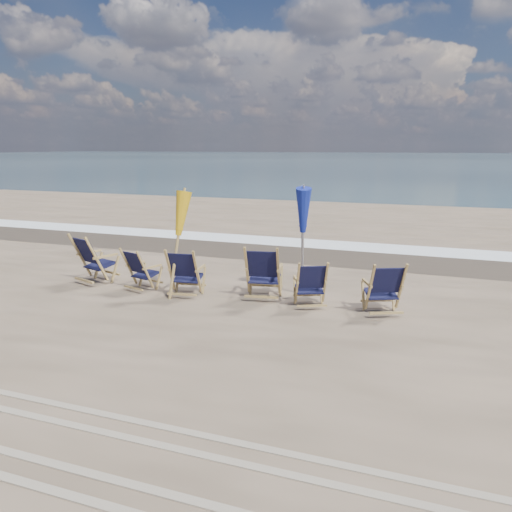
# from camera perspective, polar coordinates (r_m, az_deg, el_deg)

# --- Properties ---
(ocean) EXTENTS (400.00, 400.00, 0.00)m
(ocean) POSITION_cam_1_polar(r_m,az_deg,el_deg) (134.39, 19.02, 10.52)
(ocean) COLOR #39555F
(ocean) RESTS_ON ground
(surf_foam) EXTENTS (200.00, 1.40, 0.01)m
(surf_foam) POSITION_cam_1_polar(r_m,az_deg,el_deg) (15.22, 7.89, 1.34)
(surf_foam) COLOR silver
(surf_foam) RESTS_ON ground
(wet_sand_strip) EXTENTS (200.00, 2.60, 0.00)m
(wet_sand_strip) POSITION_cam_1_polar(r_m,az_deg,el_deg) (13.79, 6.56, 0.22)
(wet_sand_strip) COLOR #42362A
(wet_sand_strip) RESTS_ON ground
(tire_tracks) EXTENTS (80.00, 1.30, 0.01)m
(tire_tracks) POSITION_cam_1_polar(r_m,az_deg,el_deg) (5.51, -19.29, -19.98)
(tire_tracks) COLOR gray
(tire_tracks) RESTS_ON ground
(beach_chair_0) EXTENTS (0.92, 0.98, 1.10)m
(beach_chair_0) POSITION_cam_1_polar(r_m,az_deg,el_deg) (10.94, -17.74, -0.57)
(beach_chair_0) COLOR black
(beach_chair_0) RESTS_ON ground
(beach_chair_1) EXTENTS (0.74, 0.79, 0.91)m
(beach_chair_1) POSITION_cam_1_polar(r_m,az_deg,el_deg) (10.21, -12.55, -1.74)
(beach_chair_1) COLOR black
(beach_chair_1) RESTS_ON ground
(beach_chair_2) EXTENTS (0.73, 0.79, 0.99)m
(beach_chair_2) POSITION_cam_1_polar(r_m,az_deg,el_deg) (9.68, -6.75, -2.03)
(beach_chair_2) COLOR black
(beach_chair_2) RESTS_ON ground
(beach_chair_3) EXTENTS (0.82, 0.89, 1.09)m
(beach_chair_3) POSITION_cam_1_polar(r_m,az_deg,el_deg) (9.44, 2.59, -2.04)
(beach_chair_3) COLOR black
(beach_chair_3) RESTS_ON ground
(beach_chair_4) EXTENTS (0.79, 0.83, 0.91)m
(beach_chair_4) POSITION_cam_1_polar(r_m,az_deg,el_deg) (9.11, 7.93, -3.25)
(beach_chair_4) COLOR black
(beach_chair_4) RESTS_ON ground
(beach_chair_5) EXTENTS (0.86, 0.90, 0.98)m
(beach_chair_5) POSITION_cam_1_polar(r_m,az_deg,el_deg) (8.99, 16.27, -3.63)
(beach_chair_5) COLOR black
(beach_chair_5) RESTS_ON ground
(umbrella_yellow) EXTENTS (0.30, 0.30, 2.08)m
(umbrella_yellow) POSITION_cam_1_polar(r_m,az_deg,el_deg) (9.64, -9.22, 4.27)
(umbrella_yellow) COLOR #A08148
(umbrella_yellow) RESTS_ON ground
(umbrella_blue) EXTENTS (0.30, 0.30, 2.17)m
(umbrella_blue) POSITION_cam_1_polar(r_m,az_deg,el_deg) (9.52, 5.41, 4.81)
(umbrella_blue) COLOR #A5A5AD
(umbrella_blue) RESTS_ON ground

